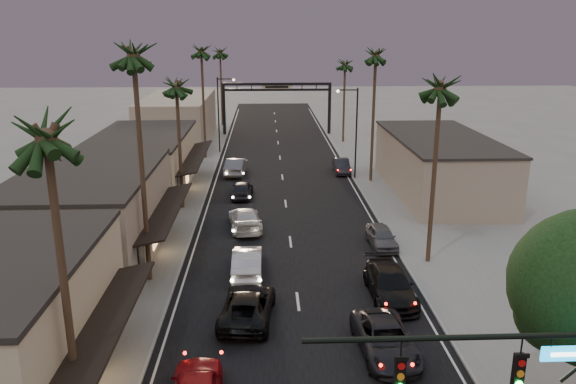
{
  "coord_description": "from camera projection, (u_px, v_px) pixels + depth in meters",
  "views": [
    {
      "loc": [
        -1.69,
        -8.78,
        14.3
      ],
      "look_at": [
        -0.01,
        31.97,
        2.5
      ],
      "focal_mm": 35.0,
      "sensor_mm": 36.0,
      "label": 1
    }
  ],
  "objects": [
    {
      "name": "palm_rb",
      "position": [
        376.0,
        51.0,
        51.58
      ],
      "size": [
        3.2,
        3.2,
        14.2
      ],
      "color": "#38281C",
      "rests_on": "ground"
    },
    {
      "name": "curbside_far",
      "position": [
        341.0,
        166.0,
        58.23
      ],
      "size": [
        1.55,
        4.38,
        1.44
      ],
      "primitive_type": "imported",
      "rotation": [
        0.0,
        0.0,
        -0.01
      ],
      "color": "black",
      "rests_on": "ground"
    },
    {
      "name": "palm_la",
      "position": [
        45.0,
        125.0,
        17.58
      ],
      "size": [
        3.2,
        3.2,
        13.2
      ],
      "color": "#38281C",
      "rests_on": "ground"
    },
    {
      "name": "palm_ra",
      "position": [
        441.0,
        81.0,
        32.66
      ],
      "size": [
        3.2,
        3.2,
        13.2
      ],
      "color": "#38281C",
      "rests_on": "ground"
    },
    {
      "name": "curbside_grey",
      "position": [
        382.0,
        237.0,
        38.32
      ],
      "size": [
        1.82,
        4.22,
        1.42
      ],
      "primitive_type": "imported",
      "rotation": [
        0.0,
        0.0,
        0.03
      ],
      "color": "#49494E",
      "rests_on": "ground"
    },
    {
      "name": "streetlight_left",
      "position": [
        221.0,
        109.0,
        66.38
      ],
      "size": [
        2.13,
        0.3,
        9.0
      ],
      "color": "black",
      "rests_on": "ground"
    },
    {
      "name": "oncoming_white",
      "position": [
        245.0,
        219.0,
        41.73
      ],
      "size": [
        2.86,
        5.64,
        1.57
      ],
      "primitive_type": "imported",
      "rotation": [
        0.0,
        0.0,
        3.27
      ],
      "color": "silver",
      "rests_on": "ground"
    },
    {
      "name": "palm_ld",
      "position": [
        201.0,
        48.0,
        61.46
      ],
      "size": [
        3.2,
        3.2,
        14.2
      ],
      "color": "#38281C",
      "rests_on": "ground"
    },
    {
      "name": "oncoming_silver",
      "position": [
        247.0,
        262.0,
        33.89
      ],
      "size": [
        1.73,
        4.96,
        1.63
      ],
      "primitive_type": "imported",
      "rotation": [
        0.0,
        0.0,
        3.14
      ],
      "color": "#A3A3A8",
      "rests_on": "ground"
    },
    {
      "name": "road",
      "position": [
        283.0,
        180.0,
        55.65
      ],
      "size": [
        14.0,
        120.0,
        0.02
      ],
      "primitive_type": "cube",
      "color": "black",
      "rests_on": "ground"
    },
    {
      "name": "storefront_dist",
      "position": [
        179.0,
        120.0,
        73.5
      ],
      "size": [
        8.0,
        20.0,
        6.0
      ],
      "primitive_type": "cube",
      "color": "gray",
      "rests_on": "ground"
    },
    {
      "name": "palm_lb",
      "position": [
        133.0,
        48.0,
        29.52
      ],
      "size": [
        3.2,
        3.2,
        15.2
      ],
      "color": "#38281C",
      "rests_on": "ground"
    },
    {
      "name": "palm_lc",
      "position": [
        176.0,
        81.0,
        43.77
      ],
      "size": [
        3.2,
        3.2,
        12.2
      ],
      "color": "#38281C",
      "rests_on": "ground"
    },
    {
      "name": "palm_rc",
      "position": [
        345.0,
        61.0,
        71.32
      ],
      "size": [
        3.2,
        3.2,
        12.2
      ],
      "color": "#38281C",
      "rests_on": "ground"
    },
    {
      "name": "storefront_far",
      "position": [
        143.0,
        163.0,
        51.57
      ],
      "size": [
        8.0,
        16.0,
        5.0
      ],
      "primitive_type": "cube",
      "color": "beige",
      "rests_on": "ground"
    },
    {
      "name": "sidewalk_right",
      "position": [
        365.0,
        162.0,
        62.73
      ],
      "size": [
        5.0,
        92.0,
        0.12
      ],
      "primitive_type": "cube",
      "color": "slate",
      "rests_on": "ground"
    },
    {
      "name": "oncoming_grey_far",
      "position": [
        236.0,
        166.0,
        57.41
      ],
      "size": [
        2.29,
        5.36,
        1.72
      ],
      "primitive_type": "imported",
      "rotation": [
        0.0,
        0.0,
        3.05
      ],
      "color": "#545359",
      "rests_on": "ground"
    },
    {
      "name": "curbside_black",
      "position": [
        390.0,
        284.0,
        30.89
      ],
      "size": [
        2.34,
        5.66,
        1.64
      ],
      "primitive_type": "imported",
      "rotation": [
        0.0,
        0.0,
        0.01
      ],
      "color": "black",
      "rests_on": "ground"
    },
    {
      "name": "streetlight_right",
      "position": [
        354.0,
        126.0,
        54.45
      ],
      "size": [
        2.13,
        0.3,
        9.0
      ],
      "color": "black",
      "rests_on": "ground"
    },
    {
      "name": "oncoming_pickup",
      "position": [
        248.0,
        306.0,
        28.64
      ],
      "size": [
        3.1,
        5.7,
        1.52
      ],
      "primitive_type": "imported",
      "rotation": [
        0.0,
        0.0,
        3.03
      ],
      "color": "black",
      "rests_on": "ground"
    },
    {
      "name": "palm_far",
      "position": [
        220.0,
        50.0,
        83.82
      ],
      "size": [
        3.2,
        3.2,
        13.2
      ],
      "color": "#38281C",
      "rests_on": "ground"
    },
    {
      "name": "storefront_mid",
      "position": [
        91.0,
        216.0,
        36.14
      ],
      "size": [
        8.0,
        14.0,
        5.5
      ],
      "primitive_type": "cube",
      "color": "gray",
      "rests_on": "ground"
    },
    {
      "name": "building_right",
      "position": [
        439.0,
        166.0,
        50.72
      ],
      "size": [
        8.0,
        18.0,
        5.0
      ],
      "primitive_type": "cube",
      "color": "gray",
      "rests_on": "ground"
    },
    {
      "name": "arch",
      "position": [
        277.0,
        95.0,
        78.11
      ],
      "size": [
        15.2,
        0.4,
        7.27
      ],
      "color": "black",
      "rests_on": "ground"
    },
    {
      "name": "oncoming_dgrey",
      "position": [
        242.0,
        189.0,
        49.61
      ],
      "size": [
        2.01,
        4.42,
        1.47
      ],
      "primitive_type": "imported",
      "rotation": [
        0.0,
        0.0,
        3.08
      ],
      "color": "black",
      "rests_on": "ground"
    },
    {
      "name": "ground",
      "position": [
        284.0,
        194.0,
        50.86
      ],
      "size": [
        200.0,
        200.0,
        0.0
      ],
      "primitive_type": "plane",
      "color": "slate",
      "rests_on": "ground"
    },
    {
      "name": "sidewalk_left",
      "position": [
        195.0,
        164.0,
        61.98
      ],
      "size": [
        5.0,
        92.0,
        0.12
      ],
      "primitive_type": "cube",
      "color": "slate",
      "rests_on": "ground"
    },
    {
      "name": "curbside_near",
      "position": [
        386.0,
        339.0,
        25.58
      ],
      "size": [
        2.75,
        5.38,
        1.46
      ],
      "primitive_type": "imported",
      "rotation": [
        0.0,
        0.0,
        0.06
      ],
      "color": "black",
      "rests_on": "ground"
    }
  ]
}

